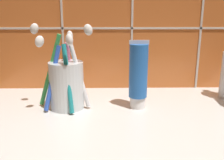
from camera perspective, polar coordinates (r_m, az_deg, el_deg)
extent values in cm
cube|color=silver|center=(49.24, 4.29, -9.51)|extent=(69.88, 39.81, 2.00)
cube|color=#C6662D|center=(64.89, 3.03, 16.72)|extent=(79.88, 1.50, 46.65)
cube|color=beige|center=(64.12, 3.01, 11.74)|extent=(79.88, 0.24, 0.50)
cube|color=beige|center=(64.88, -11.51, 16.45)|extent=(0.50, 0.24, 46.65)
cube|color=beige|center=(64.18, 4.71, 16.71)|extent=(0.50, 0.24, 46.65)
cube|color=beige|center=(68.12, 20.09, 15.79)|extent=(0.50, 0.24, 46.65)
cylinder|color=silver|center=(52.56, -10.31, -1.23)|extent=(7.08, 7.08, 9.84)
cylinder|color=white|center=(51.28, -7.65, 1.84)|extent=(4.83, 1.74, 15.08)
ellipsoid|color=white|center=(49.43, -5.49, 11.37)|extent=(2.39, 1.67, 2.56)
cylinder|color=pink|center=(54.63, -9.62, 1.71)|extent=(1.07, 4.00, 13.44)
ellipsoid|color=white|center=(55.16, -9.62, 9.94)|extent=(1.39, 2.20, 2.53)
cylinder|color=green|center=(53.43, -13.95, 2.12)|extent=(5.76, 1.70, 15.23)
ellipsoid|color=white|center=(53.31, -17.35, 11.13)|extent=(2.45, 1.61, 2.61)
cylinder|color=blue|center=(51.21, -13.47, 0.37)|extent=(4.15, 3.26, 13.08)
ellipsoid|color=white|center=(49.17, -16.26, 8.47)|extent=(2.56, 2.33, 2.57)
cylinder|color=teal|center=(49.23, -10.05, 0.24)|extent=(2.62, 3.43, 13.46)
ellipsoid|color=white|center=(46.48, -9.74, 9.07)|extent=(2.21, 2.45, 2.48)
cylinder|color=white|center=(53.39, 5.85, -4.98)|extent=(3.24, 3.24, 2.42)
cylinder|color=blue|center=(51.48, 6.05, 2.06)|extent=(3.81, 3.81, 11.02)
cube|color=silver|center=(50.48, 6.23, 8.61)|extent=(4.00, 0.36, 0.80)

